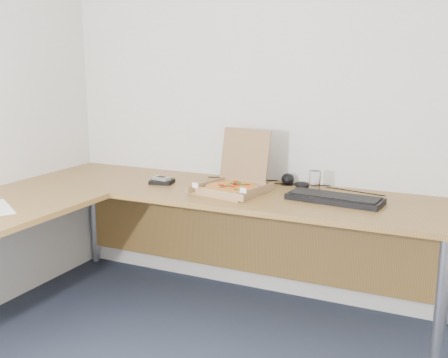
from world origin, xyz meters
The scene contains 10 objects.
room_shell centered at (0.00, 0.00, 1.25)m, with size 3.50×3.50×2.50m, color silver, non-canonical shape.
desk centered at (-0.82, 0.97, 0.70)m, with size 2.50×2.20×0.73m.
pizza_box centered at (-0.44, 1.37, 0.77)m, with size 0.33×0.38×0.33m.
drinking_glass centered at (-0.03, 1.59, 0.79)m, with size 0.07×0.07×0.12m, color silver.
keyboard centered at (0.14, 1.39, 0.75)m, with size 0.50×0.18×0.03m, color black.
mouse centered at (-0.11, 1.63, 0.75)m, with size 0.10×0.07×0.04m, color black.
wallet centered at (-0.91, 1.38, 0.74)m, with size 0.13×0.11×0.02m, color black.
phone centered at (-0.91, 1.38, 0.76)m, with size 0.10×0.05×0.02m, color #B2B5BA.
dome_speaker centered at (-0.22, 1.68, 0.77)m, with size 0.09×0.09×0.07m, color black.
cable_bundle centered at (-0.21, 1.68, 0.73)m, with size 0.53×0.04×0.01m, color black, non-canonical shape.
Camera 1 is at (0.78, -1.32, 1.45)m, focal length 43.27 mm.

